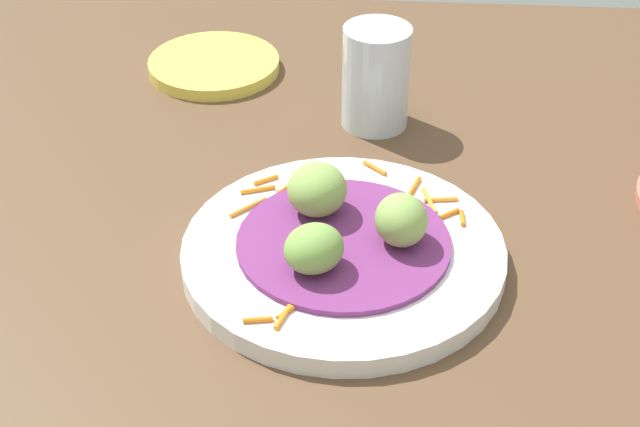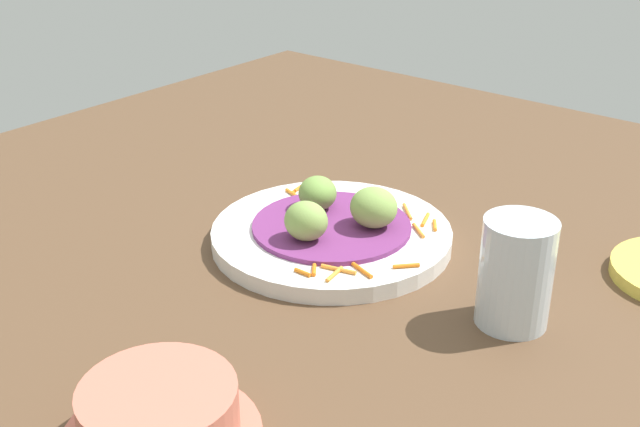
{
  "view_description": "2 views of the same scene",
  "coord_description": "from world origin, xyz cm",
  "px_view_note": "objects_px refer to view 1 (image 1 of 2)",
  "views": [
    {
      "loc": [
        -54.31,
        -7.03,
        49.04
      ],
      "look_at": [
        3.95,
        -2.59,
        6.41
      ],
      "focal_mm": 52.85,
      "sensor_mm": 36.0,
      "label": 1
    },
    {
      "loc": [
        50.69,
        -64.0,
        41.61
      ],
      "look_at": [
        2.12,
        -4.61,
        5.05
      ],
      "focal_mm": 45.15,
      "sensor_mm": 36.0,
      "label": 2
    }
  ],
  "objects_px": {
    "main_plate": "(343,254)",
    "water_glass": "(376,77)",
    "guac_scoop_center": "(314,251)",
    "guac_scoop_right": "(401,220)",
    "guac_scoop_left": "(317,189)",
    "side_plate_small": "(214,65)"
  },
  "relations": [
    {
      "from": "main_plate",
      "to": "water_glass",
      "type": "xyz_separation_m",
      "value": [
        0.22,
        -0.02,
        0.04
      ]
    },
    {
      "from": "guac_scoop_center",
      "to": "guac_scoop_right",
      "type": "distance_m",
      "value": 0.08
    },
    {
      "from": "main_plate",
      "to": "water_glass",
      "type": "distance_m",
      "value": 0.22
    },
    {
      "from": "guac_scoop_center",
      "to": "water_glass",
      "type": "relative_size",
      "value": 0.46
    },
    {
      "from": "guac_scoop_right",
      "to": "water_glass",
      "type": "bearing_deg",
      "value": 6.76
    },
    {
      "from": "guac_scoop_left",
      "to": "water_glass",
      "type": "xyz_separation_m",
      "value": [
        0.18,
        -0.04,
        0.01
      ]
    },
    {
      "from": "side_plate_small",
      "to": "water_glass",
      "type": "height_order",
      "value": "water_glass"
    },
    {
      "from": "guac_scoop_left",
      "to": "guac_scoop_center",
      "type": "bearing_deg",
      "value": -177.4
    },
    {
      "from": "guac_scoop_center",
      "to": "side_plate_small",
      "type": "distance_m",
      "value": 0.38
    },
    {
      "from": "guac_scoop_center",
      "to": "water_glass",
      "type": "distance_m",
      "value": 0.26
    },
    {
      "from": "guac_scoop_left",
      "to": "water_glass",
      "type": "relative_size",
      "value": 0.5
    },
    {
      "from": "guac_scoop_right",
      "to": "side_plate_small",
      "type": "relative_size",
      "value": 0.32
    },
    {
      "from": "main_plate",
      "to": "guac_scoop_right",
      "type": "bearing_deg",
      "value": -87.4
    },
    {
      "from": "main_plate",
      "to": "guac_scoop_center",
      "type": "bearing_deg",
      "value": 152.6
    },
    {
      "from": "side_plate_small",
      "to": "main_plate",
      "type": "bearing_deg",
      "value": -153.66
    },
    {
      "from": "guac_scoop_center",
      "to": "guac_scoop_right",
      "type": "relative_size",
      "value": 1.03
    },
    {
      "from": "guac_scoop_left",
      "to": "guac_scoop_center",
      "type": "distance_m",
      "value": 0.08
    },
    {
      "from": "guac_scoop_center",
      "to": "main_plate",
      "type": "bearing_deg",
      "value": -27.4
    },
    {
      "from": "guac_scoop_center",
      "to": "guac_scoop_right",
      "type": "height_order",
      "value": "guac_scoop_right"
    },
    {
      "from": "guac_scoop_left",
      "to": "guac_scoop_center",
      "type": "height_order",
      "value": "guac_scoop_left"
    },
    {
      "from": "main_plate",
      "to": "side_plate_small",
      "type": "distance_m",
      "value": 0.35
    },
    {
      "from": "main_plate",
      "to": "water_glass",
      "type": "relative_size",
      "value": 2.54
    }
  ]
}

